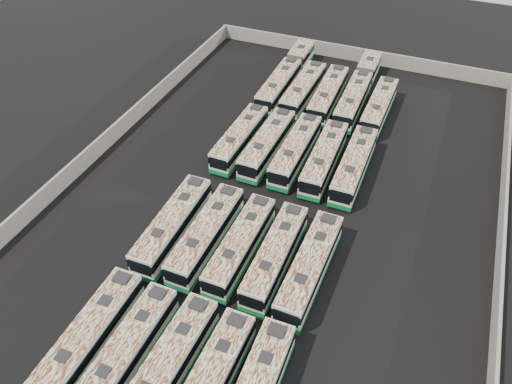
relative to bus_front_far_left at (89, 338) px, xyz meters
The scene contains 20 objects.
ground 22.24m from the bus_front_far_left, 70.94° to the left, with size 140.00×140.00×0.00m, color black.
perimeter_wall 22.19m from the bus_front_far_left, 70.94° to the left, with size 45.20×73.20×2.20m.
bus_front_far_left is the anchor object (origin of this frame).
bus_front_left 3.41m from the bus_front_far_left, ahead, with size 2.54×11.63×3.27m.
bus_front_center 6.92m from the bus_front_far_left, ahead, with size 2.83×12.03×3.37m.
bus_midfront_far_left 13.36m from the bus_front_far_left, 90.44° to the left, with size 2.83×12.20×3.42m.
bus_midfront_left 13.92m from the bus_front_far_left, 75.67° to the left, with size 2.54×11.98×3.38m.
bus_midfront_center 15.22m from the bus_front_far_left, 62.78° to the left, with size 2.53×11.67×3.28m.
bus_midfront_right 17.09m from the bus_front_far_left, 52.42° to the left, with size 2.57×11.75×3.30m.
bus_midfront_far_right 19.19m from the bus_front_far_left, 44.16° to the left, with size 2.76×12.11×3.40m.
bus_midback_far_left 29.19m from the bus_front_far_left, 90.03° to the left, with size 2.65×11.72×3.29m.
bus_midback_left 29.49m from the bus_front_far_left, 83.31° to the left, with size 2.71×12.00×3.37m.
bus_midback_center 30.14m from the bus_front_far_left, 76.75° to the left, with size 2.55×11.97×3.37m.
bus_midback_right 30.96m from the bus_front_far_left, 70.42° to the left, with size 2.78×12.00×3.37m.
bus_midback_far_right 32.27m from the bus_front_far_left, 64.65° to the left, with size 2.64×12.10×3.41m.
bus_back_far_left 45.72m from the bus_front_far_left, 90.14° to the left, with size 2.79×18.65×3.38m.
bus_back_left 42.79m from the bus_front_far_left, 85.42° to the left, with size 2.76×12.18×3.42m.
bus_back_center 43.29m from the bus_front_far_left, 80.86° to the left, with size 2.87×12.22×3.43m.
bus_back_right 46.99m from the bus_front_far_left, 77.41° to the left, with size 2.80×18.55×3.36m.
bus_back_far_right 44.70m from the bus_front_far_left, 72.04° to the left, with size 2.59×11.68×3.28m.
Camera 1 is at (13.12, -35.99, 36.05)m, focal length 35.00 mm.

